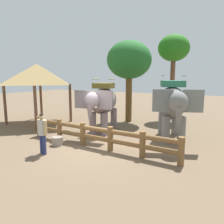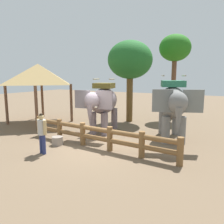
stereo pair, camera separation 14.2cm
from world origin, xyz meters
name	(u,v)px [view 1 (the left image)]	position (x,y,z in m)	size (l,w,h in m)	color
ground_plane	(96,148)	(0.00, 0.00, 0.00)	(60.00, 60.00, 0.00)	brown
log_fence	(96,135)	(0.00, 0.02, 0.60)	(7.66, 0.64, 1.05)	brown
elephant_near_left	(102,102)	(-1.18, 2.50, 1.69)	(2.13, 3.59, 3.02)	slate
elephant_center	(173,104)	(2.59, 2.92, 1.80)	(2.76, 3.81, 3.20)	slate
tourist_woman_in_black	(42,131)	(-1.47, -1.69, 0.97)	(0.59, 0.38, 1.68)	navy
thatched_shelter	(37,74)	(-6.19, 2.56, 3.23)	(4.16, 4.16, 3.92)	brown
tree_far_left	(174,50)	(1.15, 8.55, 4.96)	(2.23, 2.23, 6.06)	brown
tree_back_center	(129,61)	(-1.16, 5.97, 4.14)	(3.00, 3.00, 5.48)	brown
feed_bucket	(57,141)	(-1.77, -0.52, 0.19)	(0.51, 0.51, 0.39)	gray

